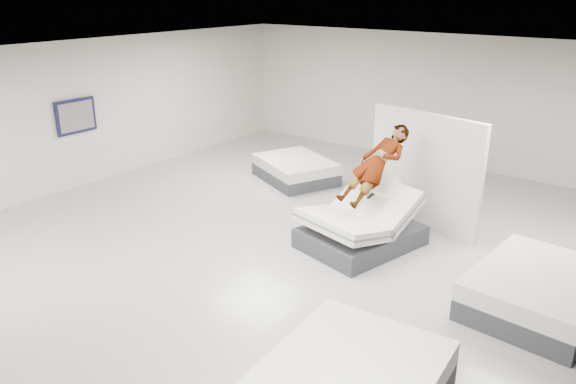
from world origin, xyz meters
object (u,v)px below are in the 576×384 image
at_px(remote, 371,196).
at_px(wall_poster, 76,116).
at_px(divider_panel, 424,171).
at_px(flat_bed_right_far, 538,292).
at_px(hero_bed, 361,227).
at_px(flat_bed_left_far, 295,170).
at_px(person, 376,176).

relative_size(remote, wall_poster, 0.15).
bearing_deg(divider_panel, wall_poster, -148.00).
bearing_deg(remote, divider_panel, 94.48).
bearing_deg(divider_panel, remote, -86.63).
bearing_deg(remote, flat_bed_right_far, 9.31).
bearing_deg(hero_bed, wall_poster, -170.78).
bearing_deg(flat_bed_right_far, flat_bed_left_far, 157.95).
bearing_deg(flat_bed_left_far, flat_bed_right_far, -22.05).
distance_m(flat_bed_left_far, wall_poster, 4.99).
distance_m(person, wall_poster, 6.79).
height_order(divider_panel, flat_bed_right_far, divider_panel).
xyz_separation_m(hero_bed, divider_panel, (0.45, 1.44, 0.72)).
bearing_deg(hero_bed, divider_panel, 72.81).
height_order(divider_panel, flat_bed_left_far, divider_panel).
relative_size(person, remote, 12.23).
relative_size(person, flat_bed_left_far, 0.77).
distance_m(hero_bed, flat_bed_left_far, 3.68).
distance_m(person, flat_bed_left_far, 3.70).
bearing_deg(flat_bed_left_far, person, -30.92).
bearing_deg(flat_bed_left_far, hero_bed, -35.61).
bearing_deg(divider_panel, flat_bed_right_far, -21.74).
relative_size(hero_bed, remote, 15.89).
xyz_separation_m(person, flat_bed_left_far, (-3.06, 1.84, -0.96)).
height_order(person, flat_bed_left_far, person).
distance_m(hero_bed, wall_poster, 6.76).
xyz_separation_m(person, remote, (0.13, -0.39, -0.21)).
distance_m(hero_bed, remote, 0.68).
height_order(flat_bed_right_far, flat_bed_left_far, flat_bed_right_far).
relative_size(divider_panel, flat_bed_left_far, 1.06).
height_order(remote, wall_poster, wall_poster).
bearing_deg(wall_poster, flat_bed_left_far, 41.92).
relative_size(flat_bed_right_far, flat_bed_left_far, 0.99).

